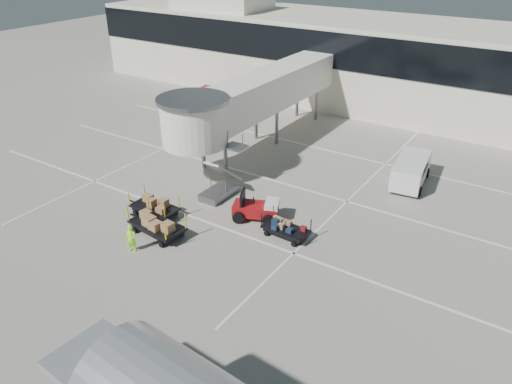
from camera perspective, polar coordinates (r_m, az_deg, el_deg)
ground at (r=28.96m, az=-8.07°, el=-5.14°), size 140.00×140.00×0.00m
lane_markings at (r=35.81m, az=0.83°, el=1.95°), size 40.00×30.00×0.02m
terminal at (r=52.03m, az=13.88°, el=14.22°), size 64.00×12.11×15.20m
jet_bridge at (r=38.21m, az=-0.97°, el=10.54°), size 5.70×20.40×6.03m
baggage_tug at (r=30.15m, az=0.09°, el=-1.95°), size 3.03×2.59×1.80m
suitcase_cart at (r=28.54m, az=3.40°, el=-4.29°), size 3.32×1.47×1.29m
box_cart_near at (r=29.14m, az=-11.20°, el=-3.77°), size 4.18×2.00×1.61m
box_cart_far at (r=31.26m, az=-11.58°, el=-1.69°), size 3.67×1.54×1.43m
ground_worker at (r=27.91m, az=-14.06°, el=-5.20°), size 0.69×0.61×1.60m
minivan at (r=35.88m, az=17.32°, el=2.57°), size 2.59×4.97×1.80m
belt_loader at (r=51.18m, az=-4.14°, el=10.87°), size 4.52×2.51×2.06m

